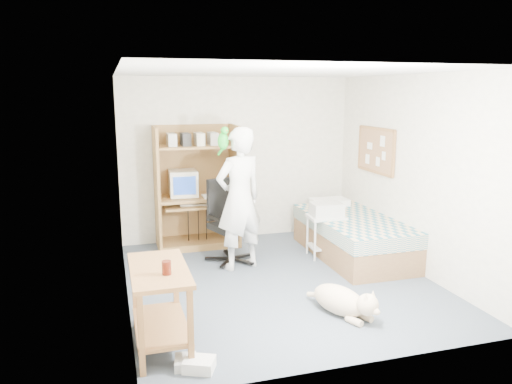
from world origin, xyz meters
TOP-DOWN VIEW (x-y plane):
  - floor at (0.00, 0.00)m, footprint 4.00×4.00m
  - wall_back at (0.00, 2.00)m, footprint 3.60×0.02m
  - wall_right at (1.80, 0.00)m, footprint 0.02×4.00m
  - wall_left at (-1.80, 0.00)m, footprint 0.02×4.00m
  - ceiling at (0.00, 0.00)m, footprint 3.60×4.00m
  - computer_hutch at (-0.70, 1.74)m, footprint 1.20×0.63m
  - bed at (1.30, 0.62)m, footprint 1.02×2.02m
  - side_desk at (-1.55, -1.20)m, footprint 0.50×1.00m
  - corkboard at (1.77, 0.90)m, footprint 0.04×0.94m
  - office_chair at (-0.41, 0.91)m, footprint 0.64×0.64m
  - person at (-0.34, 0.61)m, footprint 0.78×0.64m
  - parrot at (-0.54, 0.62)m, footprint 0.14×0.23m
  - dog at (0.33, -1.09)m, footprint 0.54×0.91m
  - printer_cart at (0.93, 0.70)m, footprint 0.52×0.43m
  - printer at (0.93, 0.70)m, footprint 0.44×0.35m
  - crt_monitor at (-0.90, 1.75)m, footprint 0.42×0.44m
  - keyboard at (-0.74, 1.58)m, footprint 0.47×0.23m
  - pencil_cup at (-0.39, 1.65)m, footprint 0.08×0.08m
  - drink_glass at (-1.50, -1.38)m, footprint 0.08×0.08m
  - floor_box_a at (-1.29, -1.70)m, footprint 0.31×0.29m
  - floor_box_b at (-1.39, -1.62)m, footprint 0.21×0.25m

SIDE VIEW (x-z plane):
  - floor at x=0.00m, z-range 0.00..0.00m
  - floor_box_b at x=-1.39m, z-range 0.00..0.08m
  - floor_box_a at x=-1.29m, z-range 0.00..0.10m
  - dog at x=0.33m, z-range -0.02..0.34m
  - bed at x=1.30m, z-range -0.04..0.62m
  - printer_cart at x=0.93m, z-range 0.10..0.68m
  - office_chair at x=-0.41m, z-range -0.16..0.95m
  - side_desk at x=-1.55m, z-range 0.12..0.87m
  - keyboard at x=-0.74m, z-range 0.66..0.69m
  - printer at x=0.93m, z-range 0.59..0.77m
  - drink_glass at x=-1.50m, z-range 0.75..0.87m
  - pencil_cup at x=-0.39m, z-range 0.76..0.88m
  - computer_hutch at x=-0.70m, z-range -0.08..1.72m
  - person at x=-0.34m, z-range 0.00..1.85m
  - crt_monitor at x=-0.90m, z-range 0.77..1.15m
  - wall_back at x=0.00m, z-range 0.00..2.50m
  - wall_right at x=1.80m, z-range 0.00..2.50m
  - wall_left at x=-1.80m, z-range 0.00..2.50m
  - corkboard at x=1.77m, z-range 1.12..1.78m
  - parrot at x=-0.54m, z-range 1.50..1.88m
  - ceiling at x=0.00m, z-range 2.49..2.51m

